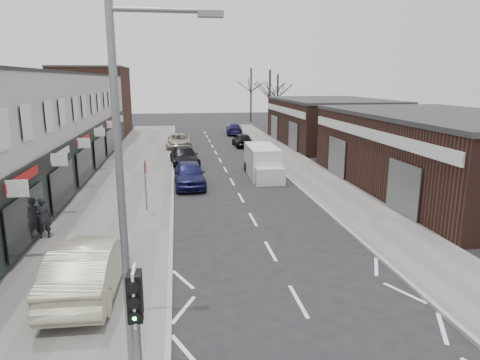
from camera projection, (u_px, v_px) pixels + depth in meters
name	position (u px, v px, depth m)	size (l,w,h in m)	color
ground	(319.00, 339.00, 11.21)	(160.00, 160.00, 0.00)	black
pavement_left	(134.00, 172.00, 31.44)	(5.50, 64.00, 0.12)	slate
pavement_right	(299.00, 167.00, 33.20)	(3.50, 64.00, 0.12)	slate
shop_terrace_left	(19.00, 130.00, 27.28)	(8.00, 41.00, 7.10)	beige
brick_block_far	(93.00, 102.00, 51.74)	(8.00, 10.00, 8.00)	#45291D
right_unit_near	(444.00, 154.00, 25.95)	(10.00, 18.00, 4.50)	#341D17
right_unit_far	(330.00, 123.00, 45.22)	(10.00, 16.00, 4.50)	#341D17
tree_far_a	(269.00, 130.00, 58.73)	(3.60, 3.60, 8.00)	#382D26
tree_far_b	(277.00, 125.00, 64.86)	(3.60, 3.60, 7.50)	#382D26
tree_far_c	(251.00, 121.00, 70.21)	(3.60, 3.60, 8.50)	#382D26
traffic_light	(136.00, 308.00, 8.10)	(0.28, 0.60, 3.10)	slate
street_lamp	(129.00, 181.00, 8.75)	(2.23, 0.22, 8.00)	slate
warning_sign	(146.00, 170.00, 21.54)	(0.12, 0.80, 2.70)	slate
white_van	(263.00, 162.00, 29.93)	(2.06, 5.54, 2.14)	silver
sedan_on_pavement	(88.00, 266.00, 13.31)	(1.82, 5.22, 1.72)	#B4AB90
pedestrian	(43.00, 218.00, 17.88)	(0.65, 0.43, 1.79)	black
parked_car_left_a	(189.00, 174.00, 27.15)	(1.89, 4.69, 1.60)	#161746
parked_car_left_b	(184.00, 156.00, 33.85)	(2.05, 5.04, 1.46)	black
parked_car_left_c	(179.00, 141.00, 42.41)	(2.35, 5.09, 1.41)	tan
parked_car_right_a	(261.00, 154.00, 35.23)	(1.52, 4.37, 1.44)	silver
parked_car_right_b	(242.00, 140.00, 43.58)	(1.65, 4.10, 1.40)	black
parked_car_right_c	(234.00, 129.00, 53.25)	(1.90, 4.69, 1.36)	#15133C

